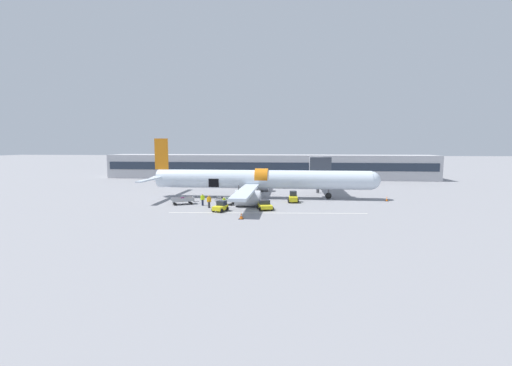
# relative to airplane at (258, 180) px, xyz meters

# --- Properties ---
(ground_plane) EXTENTS (500.00, 500.00, 0.00)m
(ground_plane) POSITION_rel_airplane_xyz_m (-0.93, -5.88, -2.98)
(ground_plane) COLOR gray
(apron_marking_line) EXTENTS (26.18, 2.31, 0.01)m
(apron_marking_line) POSITION_rel_airplane_xyz_m (2.47, -12.96, -2.98)
(apron_marking_line) COLOR silver
(apron_marking_line) RESTS_ON ground_plane
(terminal_strip) EXTENTS (86.71, 9.42, 6.33)m
(terminal_strip) POSITION_rel_airplane_xyz_m (-0.93, 35.06, 0.18)
(terminal_strip) COLOR #B2B2B7
(terminal_strip) RESTS_ON ground_plane
(jet_bridge_stub) EXTENTS (3.58, 11.21, 6.88)m
(jet_bridge_stub) POSITION_rel_airplane_xyz_m (10.46, 6.17, 2.20)
(jet_bridge_stub) COLOR #4C4C51
(jet_bridge_stub) RESTS_ON ground_plane
(airplane) EXTENTS (39.32, 34.41, 10.06)m
(airplane) POSITION_rel_airplane_xyz_m (0.00, 0.00, 0.00)
(airplane) COLOR silver
(airplane) RESTS_ON ground_plane
(baggage_tug_lead) EXTENTS (2.19, 2.66, 1.40)m
(baggage_tug_lead) POSITION_rel_airplane_xyz_m (-3.92, -12.43, -2.39)
(baggage_tug_lead) COLOR yellow
(baggage_tug_lead) RESTS_ON ground_plane
(baggage_tug_mid) EXTENTS (2.52, 2.87, 1.30)m
(baggage_tug_mid) POSITION_rel_airplane_xyz_m (1.96, -10.61, -2.41)
(baggage_tug_mid) COLOR yellow
(baggage_tug_mid) RESTS_ON ground_plane
(baggage_tug_rear) EXTENTS (1.82, 2.56, 1.72)m
(baggage_tug_rear) POSITION_rel_airplane_xyz_m (5.87, -3.96, -2.27)
(baggage_tug_rear) COLOR yellow
(baggage_tug_rear) RESTS_ON ground_plane
(baggage_cart_loading) EXTENTS (3.81, 2.21, 1.13)m
(baggage_cart_loading) POSITION_rel_airplane_xyz_m (-4.24, -7.23, -2.44)
(baggage_cart_loading) COLOR silver
(baggage_cart_loading) RESTS_ON ground_plane
(baggage_cart_queued) EXTENTS (4.11, 2.91, 1.10)m
(baggage_cart_queued) POSITION_rel_airplane_xyz_m (-10.66, -7.57, -2.46)
(baggage_cart_queued) COLOR #999BA0
(baggage_cart_queued) RESTS_ON ground_plane
(ground_crew_loader_a) EXTENTS (0.54, 0.46, 1.57)m
(ground_crew_loader_a) POSITION_rel_airplane_xyz_m (-3.96, -9.79, -2.16)
(ground_crew_loader_a) COLOR #1E2338
(ground_crew_loader_a) RESTS_ON ground_plane
(ground_crew_loader_b) EXTENTS (0.63, 0.50, 1.79)m
(ground_crew_loader_b) POSITION_rel_airplane_xyz_m (-7.49, -8.37, -2.04)
(ground_crew_loader_b) COLOR #1E2338
(ground_crew_loader_b) RESTS_ON ground_plane
(ground_crew_driver) EXTENTS (0.64, 0.52, 1.85)m
(ground_crew_driver) POSITION_rel_airplane_xyz_m (-6.07, -10.16, -2.01)
(ground_crew_driver) COLOR #2D2D33
(ground_crew_driver) RESTS_ON ground_plane
(safety_cone_nose) EXTENTS (0.53, 0.53, 0.78)m
(safety_cone_nose) POSITION_rel_airplane_xyz_m (20.77, -1.36, -2.61)
(safety_cone_nose) COLOR black
(safety_cone_nose) RESTS_ON ground_plane
(safety_cone_engine_left) EXTENTS (0.62, 0.62, 0.79)m
(safety_cone_engine_left) POSITION_rel_airplane_xyz_m (-0.41, -17.03, -2.61)
(safety_cone_engine_left) COLOR black
(safety_cone_engine_left) RESTS_ON ground_plane
(safety_cone_wingtip) EXTENTS (0.53, 0.53, 0.62)m
(safety_cone_wingtip) POSITION_rel_airplane_xyz_m (1.10, -9.01, -2.70)
(safety_cone_wingtip) COLOR black
(safety_cone_wingtip) RESTS_ON ground_plane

